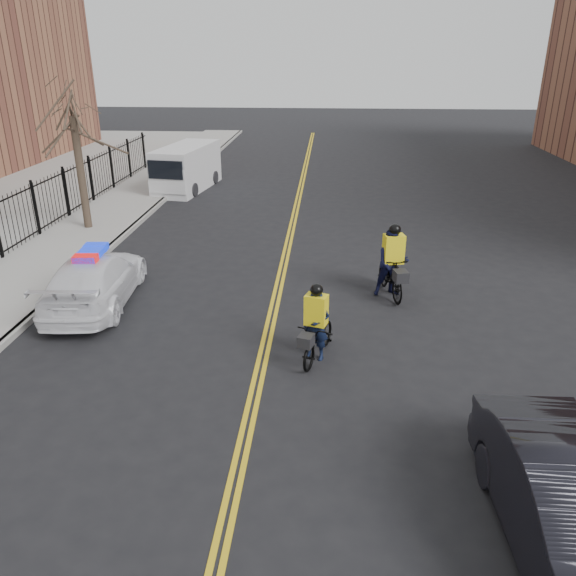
% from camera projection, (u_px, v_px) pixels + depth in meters
% --- Properties ---
extents(ground, '(120.00, 120.00, 0.00)m').
position_uv_depth(ground, '(257.00, 382.00, 11.44)').
color(ground, black).
rests_on(ground, ground).
extents(center_line_left, '(0.10, 60.00, 0.01)m').
position_uv_depth(center_line_left, '(284.00, 253.00, 18.79)').
color(center_line_left, gold).
rests_on(center_line_left, ground).
extents(center_line_right, '(0.10, 60.00, 0.01)m').
position_uv_depth(center_line_right, '(289.00, 253.00, 18.78)').
color(center_line_right, gold).
rests_on(center_line_right, ground).
extents(sidewalk, '(3.00, 60.00, 0.15)m').
position_uv_depth(sidewalk, '(69.00, 246.00, 19.25)').
color(sidewalk, '#989690').
rests_on(sidewalk, ground).
extents(curb, '(0.20, 60.00, 0.15)m').
position_uv_depth(curb, '(111.00, 247.00, 19.15)').
color(curb, '#989690').
rests_on(curb, ground).
extents(iron_fence, '(0.12, 28.00, 2.00)m').
position_uv_depth(iron_fence, '(21.00, 219.00, 18.98)').
color(iron_fence, black).
rests_on(iron_fence, ground).
extents(street_tree, '(3.20, 3.20, 4.80)m').
position_uv_depth(street_tree, '(75.00, 134.00, 19.74)').
color(street_tree, '#34271F').
rests_on(street_tree, sidewalk).
extents(police_cruiser, '(2.29, 4.80, 1.51)m').
position_uv_depth(police_cruiser, '(95.00, 280.00, 14.77)').
color(police_cruiser, white).
rests_on(police_cruiser, ground).
extents(cargo_van, '(2.48, 5.15, 2.07)m').
position_uv_depth(cargo_van, '(186.00, 169.00, 27.00)').
color(cargo_van, silver).
rests_on(cargo_van, ground).
extents(cyclist_near, '(1.13, 1.89, 1.76)m').
position_uv_depth(cyclist_near, '(316.00, 333.00, 12.13)').
color(cyclist_near, black).
rests_on(cyclist_near, ground).
extents(cyclist_far, '(1.04, 2.09, 2.04)m').
position_uv_depth(cyclist_far, '(392.00, 268.00, 15.22)').
color(cyclist_far, black).
rests_on(cyclist_far, ground).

